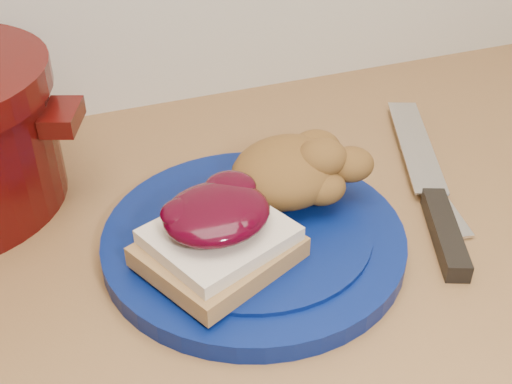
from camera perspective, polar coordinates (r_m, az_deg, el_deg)
name	(u,v)px	position (r m, az deg, el deg)	size (l,w,h in m)	color
plate	(254,239)	(0.63, -0.20, -4.19)	(0.29, 0.29, 0.02)	#05134F
sandwich	(218,234)	(0.57, -3.40, -3.71)	(0.16, 0.15, 0.06)	olive
stuffing_mound	(287,171)	(0.64, 2.78, 1.85)	(0.12, 0.10, 0.06)	brown
chef_knife	(436,205)	(0.70, 15.68, -1.13)	(0.16, 0.32, 0.02)	black
butter_knife	(433,187)	(0.73, 15.48, 0.42)	(0.18, 0.01, 0.00)	silver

